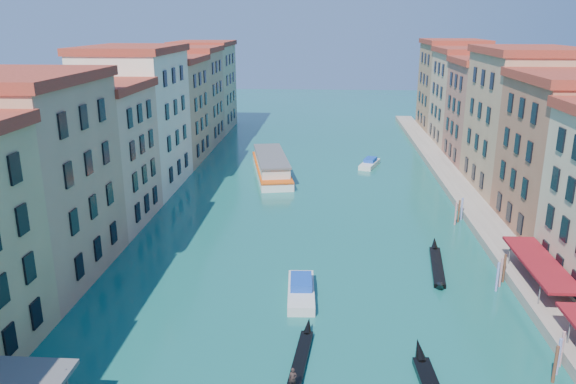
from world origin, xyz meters
The scene contains 9 objects.
left_bank_palazzos centered at (-26.00, 64.68, 9.71)m, with size 12.80×128.40×21.00m.
right_bank_palazzos centered at (30.00, 65.00, 9.75)m, with size 12.80×128.40×21.00m.
quay centered at (22.00, 65.00, 0.50)m, with size 4.00×140.00×1.00m, color gray.
mooring_poles_right centered at (19.10, 28.80, 1.30)m, with size 1.44×54.24×3.20m.
vaporetto_far centered at (-6.76, 79.78, 1.45)m, with size 8.89×22.16×3.22m.
gondola_fore centered at (0.62, 25.98, 0.36)m, with size 1.84×10.62×2.12m.
gondola_far centered at (13.91, 43.97, 0.36)m, with size 2.42×12.26×1.74m.
motorboat_mid centered at (0.20, 36.79, 0.62)m, with size 2.77×7.75×1.58m.
motorboat_far centered at (9.96, 85.91, 0.55)m, with size 4.25×7.17×1.42m.
Camera 1 is at (2.19, -10.06, 24.41)m, focal length 35.00 mm.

